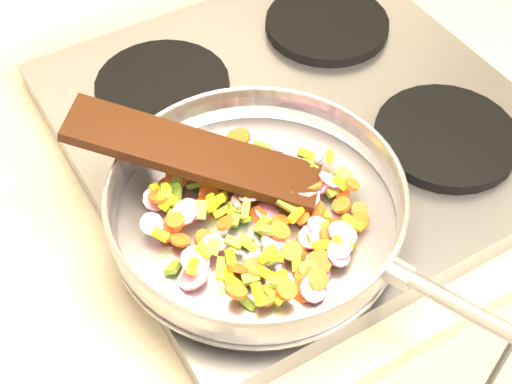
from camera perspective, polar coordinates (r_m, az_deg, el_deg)
cooktop at (r=1.00m, az=3.44°, el=5.36°), size 0.60×0.60×0.04m
grate_fl at (r=0.85m, az=0.68°, el=-2.39°), size 0.19×0.19×0.02m
grate_fr at (r=0.98m, az=14.95°, el=4.31°), size 0.19×0.19×0.02m
grate_bl at (r=1.02m, az=-7.48°, el=8.39°), size 0.19×0.19×0.02m
grate_br at (r=1.13m, az=5.70°, el=13.21°), size 0.19×0.19×0.02m
saute_pan at (r=0.82m, az=0.12°, el=-0.94°), size 0.38×0.53×0.06m
vegetable_heap at (r=0.83m, az=0.19°, el=-1.56°), size 0.26×0.27×0.05m
wooden_spatula at (r=0.84m, az=-5.01°, el=3.08°), size 0.27×0.25×0.08m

